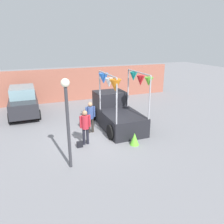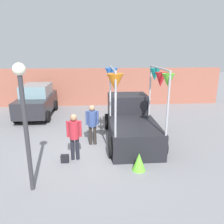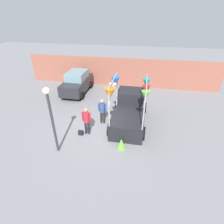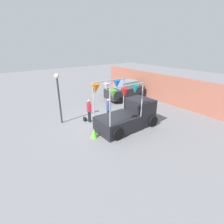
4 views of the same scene
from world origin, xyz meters
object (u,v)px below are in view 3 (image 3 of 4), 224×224
(parked_car, at_px, (77,82))
(folded_kite_bundle_lime, at_px, (121,144))
(handbag, at_px, (81,133))
(person_customer, at_px, (86,119))
(vendor_truck, at_px, (129,109))
(street_lamp, at_px, (50,112))
(person_vendor, at_px, (102,109))

(parked_car, distance_m, folded_kite_bundle_lime, 8.19)
(handbag, bearing_deg, folded_kite_bundle_lime, -15.78)
(parked_car, distance_m, person_customer, 6.27)
(vendor_truck, height_order, folded_kite_bundle_lime, vendor_truck)
(handbag, distance_m, street_lamp, 2.76)
(parked_car, xyz_separation_m, handbag, (2.35, -5.86, -0.80))
(person_vendor, bearing_deg, street_lamp, -119.69)
(street_lamp, bearing_deg, person_vendor, 60.31)
(parked_car, xyz_separation_m, person_customer, (2.70, -5.66, 0.09))
(parked_car, bearing_deg, person_vendor, -53.00)
(vendor_truck, xyz_separation_m, parked_car, (-4.97, 3.86, 0.06))
(person_vendor, distance_m, street_lamp, 3.65)
(vendor_truck, relative_size, person_customer, 2.44)
(person_customer, bearing_deg, handbag, -150.26)
(parked_car, height_order, street_lamp, street_lamp)
(vendor_truck, height_order, person_customer, vendor_truck)
(person_vendor, height_order, street_lamp, street_lamp)
(person_customer, bearing_deg, person_vendor, 64.01)
(vendor_truck, relative_size, handbag, 14.91)
(parked_car, distance_m, handbag, 6.37)
(folded_kite_bundle_lime, bearing_deg, handbag, 164.22)
(person_customer, relative_size, street_lamp, 0.48)
(street_lamp, height_order, folded_kite_bundle_lime, street_lamp)
(parked_car, xyz_separation_m, person_vendor, (3.31, -4.40, 0.08))
(parked_car, distance_m, person_vendor, 5.51)
(handbag, xyz_separation_m, street_lamp, (-0.72, -1.49, 2.20))
(vendor_truck, bearing_deg, handbag, -142.67)
(vendor_truck, height_order, person_vendor, vendor_truck)
(parked_car, relative_size, folded_kite_bundle_lime, 6.67)
(street_lamp, distance_m, folded_kite_bundle_lime, 3.89)
(vendor_truck, xyz_separation_m, folded_kite_bundle_lime, (-0.12, -2.71, -0.58))
(vendor_truck, xyz_separation_m, handbag, (-2.62, -2.00, -0.74))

